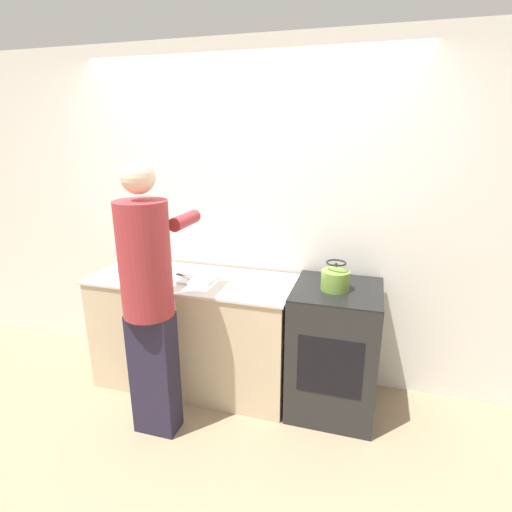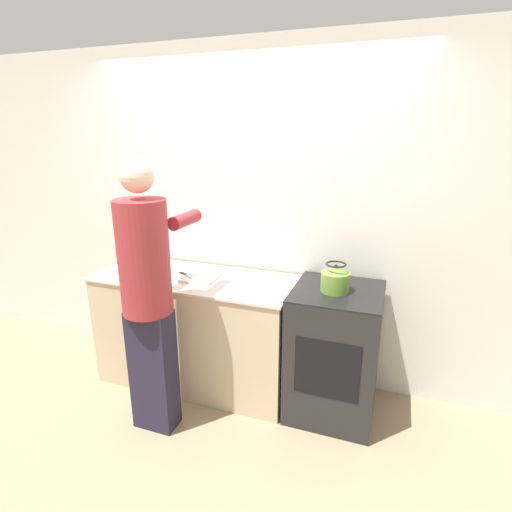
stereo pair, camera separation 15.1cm
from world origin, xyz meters
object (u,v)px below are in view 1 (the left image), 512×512
canister_jar (137,259)px  cutting_board (191,279)px  oven (334,349)px  kettle (335,278)px  knife (185,277)px  person (149,294)px  bowl_prep (127,270)px

canister_jar → cutting_board: bearing=-14.8°
cutting_board → canister_jar: bearing=165.2°
oven → kettle: bearing=-124.9°
oven → knife: size_ratio=4.65×
oven → canister_jar: bearing=176.0°
cutting_board → knife: knife is taller
person → knife: person is taller
cutting_board → bowl_prep: 0.54m
kettle → bowl_prep: kettle is taller
knife → canister_jar: 0.53m
oven → person: person is taller
oven → bowl_prep: (-1.62, -0.04, 0.46)m
bowl_prep → oven: bearing=1.5°
cutting_board → canister_jar: 0.57m
oven → knife: 1.21m
knife → bowl_prep: 0.50m
person → canister_jar: 0.85m
person → canister_jar: person is taller
oven → cutting_board: size_ratio=2.59×
person → knife: size_ratio=9.00×
kettle → oven: bearing=55.1°
cutting_board → oven: bearing=1.6°
person → bowl_prep: size_ratio=13.05×
oven → canister_jar: 1.70m
cutting_board → kettle: size_ratio=1.84×
person → kettle: 1.21m
person → knife: (-0.01, 0.53, -0.08)m
person → cutting_board: bearing=86.9°
bowl_prep → cutting_board: bearing=1.4°
cutting_board → bowl_prep: bearing=-178.6°
knife → bowl_prep: size_ratio=1.45×
knife → bowl_prep: bowl_prep is taller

